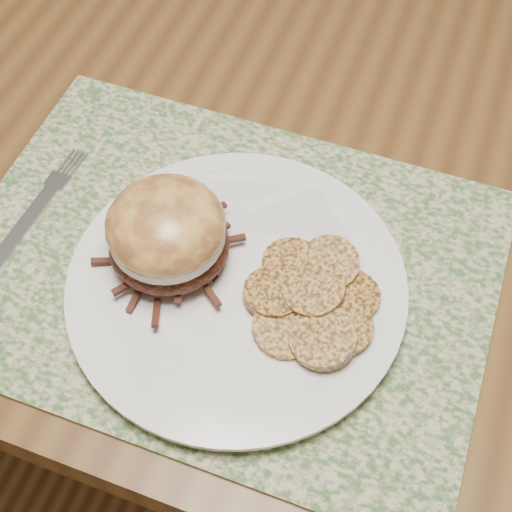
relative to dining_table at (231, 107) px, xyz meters
The scene contains 7 objects.
ground 0.67m from the dining_table, ahead, with size 3.50×3.50×0.00m, color #57311D.
dining_table is the anchor object (origin of this frame).
placemat 0.28m from the dining_table, 69.76° to the right, with size 0.45×0.33×0.00m, color #406332.
dinner_plate 0.31m from the dining_table, 67.31° to the right, with size 0.26×0.26×0.02m, color white.
pork_sandwich 0.31m from the dining_table, 78.28° to the right, with size 0.12×0.12×0.07m.
roasted_potatoes 0.34m from the dining_table, 56.83° to the right, with size 0.11×0.14×0.03m.
fork 0.29m from the dining_table, 107.41° to the right, with size 0.02×0.16×0.00m.
Camera 1 is at (0.23, -0.55, 1.26)m, focal length 50.00 mm.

